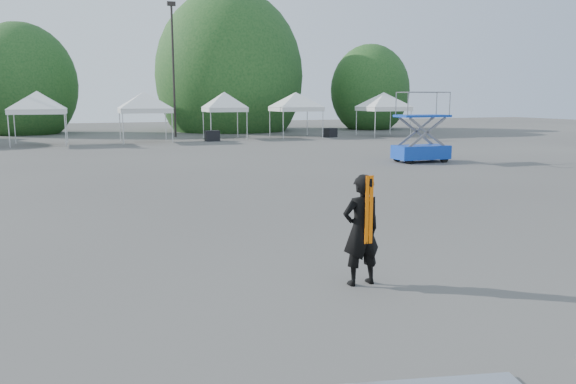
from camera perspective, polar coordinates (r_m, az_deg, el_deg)
name	(u,v)px	position (r m, az deg, el deg)	size (l,w,h in m)	color
ground	(269,240)	(11.60, -1.95, -4.88)	(120.00, 120.00, 0.00)	#474442
light_pole_east	(173,62)	(43.26, -11.59, 12.81)	(0.60, 0.25, 9.80)	black
tree_mid_w	(22,85)	(50.91, -25.43, 9.78)	(4.16, 4.16, 6.33)	#382314
tree_mid_e	(230,76)	(51.27, -5.96, 11.64)	(5.12, 5.12, 7.79)	#382314
tree_far_e	(370,90)	(54.06, 8.31, 10.19)	(3.84, 3.84, 5.84)	#382314
tent_d	(37,95)	(38.21, -24.15, 8.95)	(4.65, 4.65, 3.88)	silver
tent_e	(144,96)	(38.58, -14.40, 9.47)	(4.63, 4.63, 3.88)	silver
tent_f	(224,96)	(40.79, -6.49, 9.69)	(3.94, 3.94, 3.88)	silver
tent_g	(296,96)	(42.39, 0.80, 9.74)	(4.66, 4.66, 3.88)	silver
tent_h	(384,96)	(44.02, 9.70, 9.60)	(4.58, 4.58, 3.88)	silver
man	(361,230)	(8.75, 7.45, -3.84)	(0.66, 0.46, 1.74)	black
scissor_lift	(422,127)	(26.26, 13.44, 6.44)	(2.46, 1.25, 3.17)	#0B1998
crate_mid	(212,136)	(38.62, -7.71, 5.67)	(0.92, 0.72, 0.72)	black
crate_east	(330,133)	(42.44, 4.31, 6.04)	(0.87, 0.68, 0.68)	black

